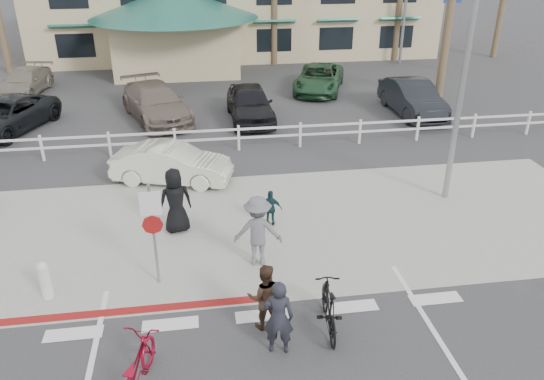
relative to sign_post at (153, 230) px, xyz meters
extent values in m
plane|color=#333335|center=(2.30, -2.20, -1.45)|extent=(140.00, 140.00, 0.00)
cube|color=gray|center=(2.30, 2.30, -1.44)|extent=(22.00, 7.00, 0.01)
cube|color=#333335|center=(2.30, 6.30, -1.45)|extent=(40.00, 5.00, 0.01)
cube|color=#333335|center=(2.30, 15.80, -1.45)|extent=(50.00, 16.00, 0.01)
cube|color=maroon|center=(-0.70, -1.00, -1.44)|extent=(7.00, 0.25, 0.02)
imported|color=maroon|center=(-0.26, -3.34, -0.94)|extent=(1.16, 2.04, 1.02)
imported|color=black|center=(2.47, -2.70, -0.62)|extent=(0.67, 0.50, 1.66)
imported|color=black|center=(3.62, -2.19, -0.91)|extent=(0.68, 1.84, 1.08)
imported|color=#3D291C|center=(2.30, -1.92, -0.69)|extent=(0.78, 0.63, 1.52)
imported|color=slate|center=(2.46, 0.48, -0.52)|extent=(1.30, 0.88, 1.87)
imported|color=#112F33|center=(3.06, 2.35, -0.91)|extent=(0.68, 0.42, 1.09)
imported|color=black|center=(0.42, 2.43, -0.51)|extent=(1.04, 0.80, 1.88)
imported|color=beige|center=(0.23, 5.77, -0.80)|extent=(4.17, 2.45, 1.30)
imported|color=black|center=(-6.71, 11.86, -0.75)|extent=(4.00, 5.51, 1.39)
imported|color=#6E5F55|center=(-0.59, 12.62, -0.68)|extent=(3.76, 5.75, 1.55)
imported|color=black|center=(3.54, 11.86, -0.67)|extent=(1.94, 4.61, 1.56)
imported|color=black|center=(10.98, 11.63, -0.67)|extent=(1.75, 4.76, 1.56)
imported|color=gray|center=(-7.51, 17.87, -0.81)|extent=(2.39, 4.60, 1.27)
imported|color=#21482C|center=(7.67, 16.14, -0.77)|extent=(3.78, 5.35, 1.35)
camera|label=1|loc=(1.13, -10.77, 6.13)|focal=35.00mm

